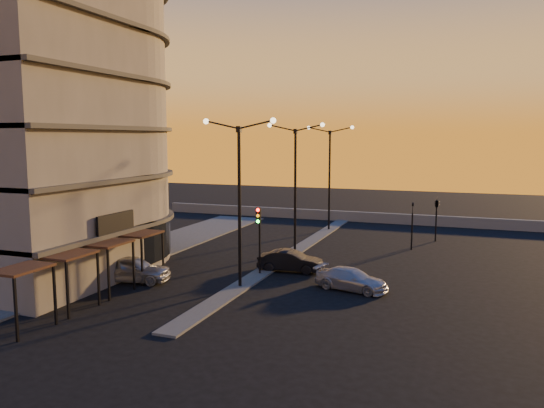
% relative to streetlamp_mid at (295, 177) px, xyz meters
% --- Properties ---
extents(ground, '(120.00, 120.00, 0.00)m').
position_rel_streetlamp_mid_xyz_m(ground, '(0.00, -10.00, -5.59)').
color(ground, black).
rests_on(ground, ground).
extents(sidewalk_west, '(5.00, 40.00, 0.12)m').
position_rel_streetlamp_mid_xyz_m(sidewalk_west, '(-10.50, -6.00, -5.53)').
color(sidewalk_west, '#4B4B48').
rests_on(sidewalk_west, ground).
extents(median, '(1.20, 36.00, 0.12)m').
position_rel_streetlamp_mid_xyz_m(median, '(0.00, 0.00, -5.53)').
color(median, '#4B4B48').
rests_on(median, ground).
extents(parapet, '(44.00, 0.50, 1.00)m').
position_rel_streetlamp_mid_xyz_m(parapet, '(2.00, 16.00, -5.09)').
color(parapet, slate).
rests_on(parapet, ground).
extents(building, '(14.35, 17.08, 25.00)m').
position_rel_streetlamp_mid_xyz_m(building, '(-14.00, -9.97, 6.32)').
color(building, '#655F59').
rests_on(building, ground).
extents(streetlamp_near, '(4.32, 0.32, 9.51)m').
position_rel_streetlamp_mid_xyz_m(streetlamp_near, '(0.00, -10.00, 0.00)').
color(streetlamp_near, black).
rests_on(streetlamp_near, ground).
extents(streetlamp_mid, '(4.32, 0.32, 9.51)m').
position_rel_streetlamp_mid_xyz_m(streetlamp_mid, '(0.00, 0.00, 0.00)').
color(streetlamp_mid, black).
rests_on(streetlamp_mid, ground).
extents(streetlamp_far, '(4.32, 0.32, 9.51)m').
position_rel_streetlamp_mid_xyz_m(streetlamp_far, '(0.00, 10.00, 0.00)').
color(streetlamp_far, black).
rests_on(streetlamp_far, ground).
extents(traffic_light_main, '(0.28, 0.44, 4.25)m').
position_rel_streetlamp_mid_xyz_m(traffic_light_main, '(0.00, -7.13, -2.70)').
color(traffic_light_main, black).
rests_on(traffic_light_main, ground).
extents(signal_east_a, '(0.13, 0.16, 3.60)m').
position_rel_streetlamp_mid_xyz_m(signal_east_a, '(8.00, 4.00, -3.66)').
color(signal_east_a, black).
rests_on(signal_east_a, ground).
extents(signal_east_b, '(0.42, 1.99, 3.60)m').
position_rel_streetlamp_mid_xyz_m(signal_east_b, '(9.50, 8.00, -2.49)').
color(signal_east_b, black).
rests_on(signal_east_b, ground).
extents(car_hatchback, '(4.84, 2.72, 1.55)m').
position_rel_streetlamp_mid_xyz_m(car_hatchback, '(-6.50, -11.08, -4.82)').
color(car_hatchback, '#ABADB3').
rests_on(car_hatchback, ground).
extents(car_sedan, '(4.20, 1.78, 1.35)m').
position_rel_streetlamp_mid_xyz_m(car_sedan, '(1.50, -5.50, -4.92)').
color(car_sedan, black).
rests_on(car_sedan, ground).
extents(car_wagon, '(4.43, 2.58, 1.21)m').
position_rel_streetlamp_mid_xyz_m(car_wagon, '(5.99, -8.19, -4.99)').
color(car_wagon, '#B5B6BD').
rests_on(car_wagon, ground).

